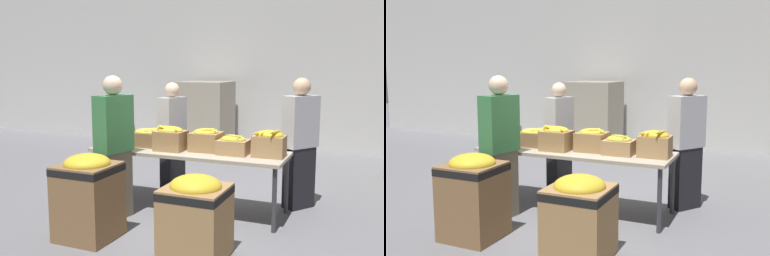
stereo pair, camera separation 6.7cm
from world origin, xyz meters
TOP-DOWN VIEW (x-y plane):
  - ground_plane at (0.00, 0.00)m, footprint 30.00×30.00m
  - wall_back at (0.00, 4.49)m, footprint 16.00×0.08m
  - sorting_table at (0.00, 0.00)m, footprint 2.40×0.79m
  - banana_box_0 at (-1.03, 0.02)m, footprint 0.35×0.31m
  - banana_box_1 at (-0.60, 0.04)m, footprint 0.38×0.33m
  - banana_box_2 at (-0.20, -0.10)m, footprint 0.36×0.30m
  - banana_box_3 at (0.22, 0.04)m, footprint 0.35×0.33m
  - banana_box_4 at (0.58, -0.04)m, footprint 0.35×0.27m
  - banana_box_5 at (1.00, -0.00)m, footprint 0.35×0.31m
  - volunteer_0 at (-0.54, 0.67)m, footprint 0.29×0.45m
  - volunteer_1 at (-0.66, -0.61)m, footprint 0.31×0.48m
  - volunteer_2 at (1.24, 0.62)m, footprint 0.43×0.48m
  - donation_bin_0 at (-0.58, -1.23)m, footprint 0.56×0.56m
  - donation_bin_1 at (0.61, -1.23)m, footprint 0.57×0.57m
  - pallet_stack_0 at (-1.26, 3.75)m, footprint 1.11×1.11m

SIDE VIEW (x-z plane):
  - ground_plane at x=0.00m, z-range 0.00..0.00m
  - donation_bin_1 at x=0.61m, z-range 0.02..0.81m
  - donation_bin_0 at x=-0.58m, z-range 0.03..0.91m
  - sorting_table at x=0.00m, z-range 0.32..1.07m
  - pallet_stack_0 at x=-1.26m, z-range -0.01..1.44m
  - volunteer_0 at x=-0.54m, z-range 0.00..1.54m
  - volunteer_2 at x=1.24m, z-range 0.00..1.62m
  - volunteer_1 at x=-0.66m, z-range -0.01..1.66m
  - banana_box_4 at x=0.58m, z-range 0.74..0.99m
  - banana_box_1 at x=-0.60m, z-range 0.75..0.99m
  - banana_box_3 at x=0.22m, z-range 0.75..1.04m
  - banana_box_2 at x=-0.20m, z-range 0.74..1.06m
  - banana_box_0 at x=-1.03m, z-range 0.75..1.06m
  - banana_box_5 at x=1.00m, z-range 0.75..1.07m
  - wall_back at x=0.00m, z-range 0.00..4.00m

